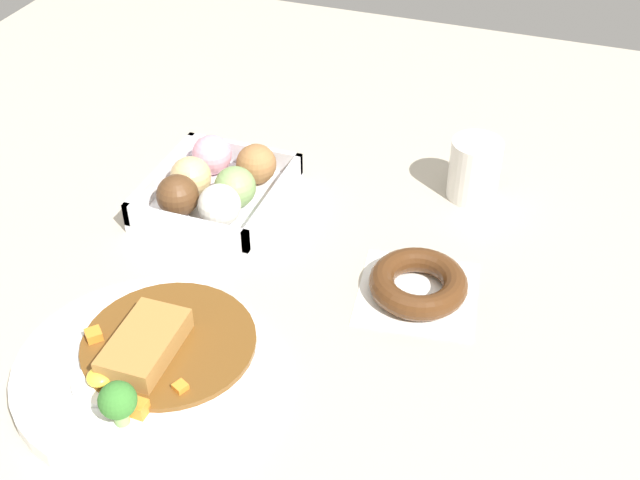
{
  "coord_description": "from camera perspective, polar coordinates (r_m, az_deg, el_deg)",
  "views": [
    {
      "loc": [
        -0.63,
        -0.25,
        0.62
      ],
      "look_at": [
        0.07,
        -0.0,
        0.03
      ],
      "focal_mm": 45.31,
      "sensor_mm": 36.0,
      "label": 1
    }
  ],
  "objects": [
    {
      "name": "donut_box",
      "position": [
        1.05,
        -7.34,
        3.77
      ],
      "size": [
        0.18,
        0.17,
        0.07
      ],
      "color": "white",
      "rests_on": "ground_plane"
    },
    {
      "name": "coffee_mug",
      "position": [
        1.07,
        10.86,
        4.93
      ],
      "size": [
        0.07,
        0.07,
        0.08
      ],
      "primitive_type": "cylinder",
      "color": "silver",
      "rests_on": "ground_plane"
    },
    {
      "name": "chocolate_ring_donut",
      "position": [
        0.92,
        6.95,
        -3.1
      ],
      "size": [
        0.15,
        0.15,
        0.03
      ],
      "color": "white",
      "rests_on": "ground_plane"
    },
    {
      "name": "curry_plate",
      "position": [
        0.84,
        -12.23,
        -8.63
      ],
      "size": [
        0.26,
        0.26,
        0.07
      ],
      "color": "white",
      "rests_on": "ground_plane"
    },
    {
      "name": "ground_plane",
      "position": [
        0.92,
        -1.65,
        -4.03
      ],
      "size": [
        1.6,
        1.6,
        0.0
      ],
      "primitive_type": "plane",
      "color": "#B2A893"
    }
  ]
}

